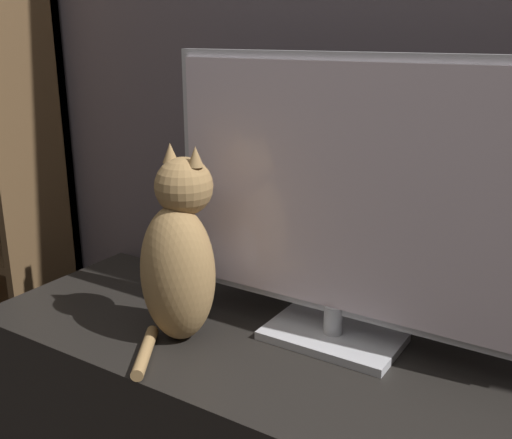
% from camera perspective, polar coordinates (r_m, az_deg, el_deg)
% --- Properties ---
extents(tv_stand, '(1.51, 0.53, 0.45)m').
position_cam_1_polar(tv_stand, '(1.52, 2.05, -19.84)').
color(tv_stand, black).
rests_on(tv_stand, ground_plane).
extents(tv, '(0.84, 0.19, 0.65)m').
position_cam_1_polar(tv, '(1.32, 7.90, 1.68)').
color(tv, '#B7B7BC').
rests_on(tv, tv_stand).
extents(cat, '(0.19, 0.31, 0.46)m').
position_cam_1_polar(cat, '(1.38, -7.26, -3.65)').
color(cat, '#997547').
rests_on(cat, tv_stand).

